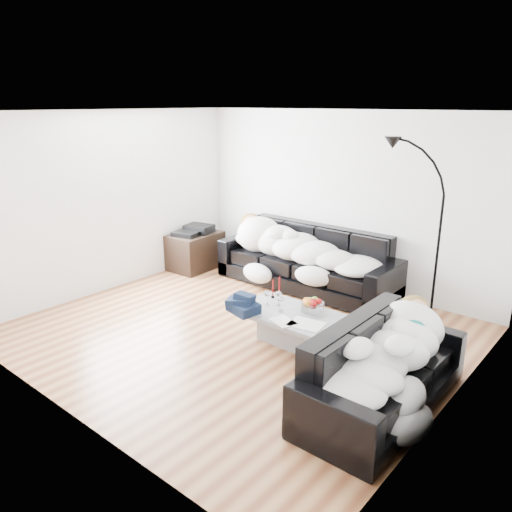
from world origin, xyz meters
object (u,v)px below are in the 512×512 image
Objects in this scene: wine_glass_b at (267,298)px; av_cabinet at (195,251)px; fruit_bowl at (313,304)px; shoes at (356,390)px; coffee_table at (291,327)px; candle_right at (279,287)px; candle_left at (273,289)px; wine_glass_c at (281,304)px; sleeper_right at (386,345)px; wine_glass_a at (279,298)px; floor_lamp at (438,247)px; sofa_back at (307,258)px; stereo at (195,230)px; sleeper_back at (305,246)px; sofa_right at (384,368)px.

wine_glass_b is 0.21× the size of av_cabinet.
fruit_bowl is 0.67× the size of shoes.
coffee_table is 0.60m from candle_right.
av_cabinet reaches higher than shoes.
wine_glass_b is 0.25m from candle_left.
wine_glass_c is at bearing -10.49° from wine_glass_b.
sleeper_right is at bearing -21.68° from candle_left.
wine_glass_a is 0.20m from wine_glass_c.
wine_glass_b is 2.77m from av_cabinet.
sleeper_right reaches higher than candle_right.
candle_left is at bearing 112.79° from wine_glass_b.
floor_lamp is (1.31, 1.47, 0.55)m from wine_glass_a.
av_cabinet is at bearing -176.33° from floor_lamp.
fruit_bowl is 0.31× the size of av_cabinet.
sofa_back reaches higher than stereo.
wine_glass_b is at bearing 166.21° from shoes.
wine_glass_c reaches higher than fruit_bowl.
coffee_table is 1.46× the size of av_cabinet.
coffee_table is at bearing -25.21° from av_cabinet.
stereo is (-1.95, -0.39, 0.01)m from sleeper_back.
coffee_table is 1.23m from shoes.
sofa_right is at bearing -24.28° from candle_right.
sleeper_back is 1.81m from wine_glass_c.
stereo is 3.94m from floor_lamp.
coffee_table is 4.92× the size of candle_right.
candle_right is 1.78m from shoes.
candle_right is at bearing -69.57° from sofa_back.
sleeper_right reaches higher than candle_left.
av_cabinet is at bearing 68.27° from sleeper_right.
candle_right is (0.49, -1.31, 0.05)m from sofa_back.
sofa_right is at bearing -34.25° from stereo.
fruit_bowl is (1.06, -1.42, 0.00)m from sofa_back.
floor_lamp is at bearing 48.26° from wine_glass_a.
wine_glass_a is at bearing -133.52° from floor_lamp.
wine_glass_b is (0.55, -1.57, -0.19)m from sleeper_back.
fruit_bowl is 0.55m from wine_glass_b.
sleeper_back is 1.43m from candle_left.
wine_glass_c is at bearing -157.86° from coffee_table.
sleeper_right is 7.27× the size of candle_left.
candle_right is (-0.30, 0.36, 0.03)m from wine_glass_c.
sleeper_back is 2.95m from shoes.
av_cabinet reaches higher than fruit_bowl.
coffee_table is (0.90, -1.62, -0.27)m from sofa_back.
shoes is at bearing -45.44° from sleeper_back.
stereo reaches higher than wine_glass_a.
sleeper_right is 9.72× the size of wine_glass_a.
av_cabinet is (-3.01, 0.99, -0.16)m from fruit_bowl.
sleeper_right is (2.30, -2.08, -0.03)m from sleeper_back.
wine_glass_b reaches higher than shoes.
shoes is 2.26m from floor_lamp.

